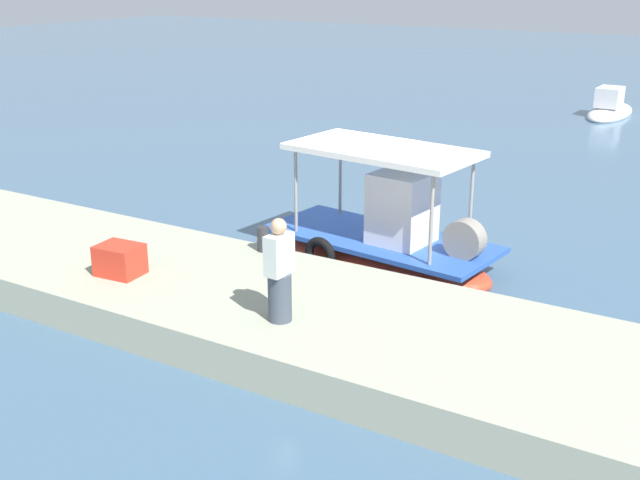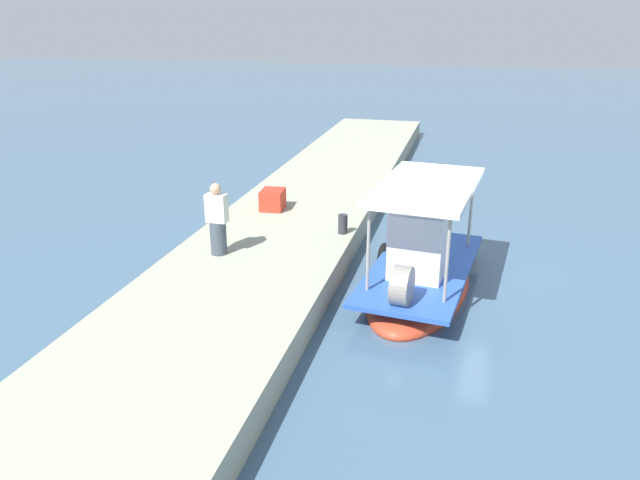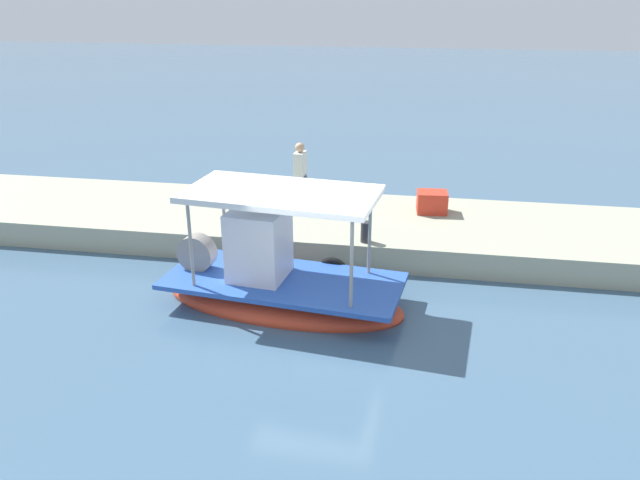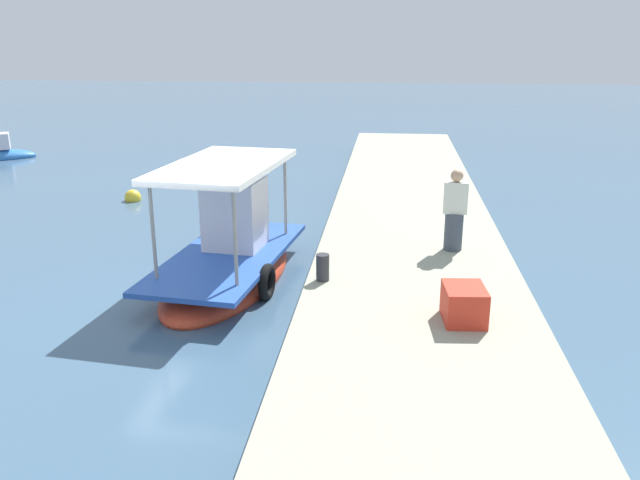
{
  "view_description": "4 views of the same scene",
  "coord_description": "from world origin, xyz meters",
  "views": [
    {
      "loc": [
        7.88,
        -14.63,
        6.0
      ],
      "look_at": [
        0.12,
        -1.75,
        0.75
      ],
      "focal_mm": 44.77,
      "sensor_mm": 36.0,
      "label": 1
    },
    {
      "loc": [
        13.69,
        0.4,
        5.95
      ],
      "look_at": [
        1.25,
        -2.73,
        1.14
      ],
      "focal_mm": 34.41,
      "sensor_mm": 36.0,
      "label": 2
    },
    {
      "loc": [
        -1.92,
        10.89,
        6.2
      ],
      "look_at": [
        0.35,
        -2.2,
        0.79
      ],
      "focal_mm": 35.08,
      "sensor_mm": 36.0,
      "label": 3
    },
    {
      "loc": [
        -11.61,
        -3.77,
        4.9
      ],
      "look_at": [
        0.99,
        -2.38,
        0.89
      ],
      "focal_mm": 36.41,
      "sensor_mm": 36.0,
      "label": 4
    }
  ],
  "objects": [
    {
      "name": "moored_boat_mid",
      "position": [
        1.19,
        19.74,
        0.21
      ],
      "size": [
        1.63,
        4.29,
        1.46
      ],
      "color": "silver",
      "rests_on": "ground_plane"
    },
    {
      "name": "fisherman_near_bollard",
      "position": [
        1.41,
        -5.11,
        1.41
      ],
      "size": [
        0.39,
        0.49,
        1.69
      ],
      "color": "#3E4754",
      "rests_on": "dock_quay"
    },
    {
      "name": "ground_plane",
      "position": [
        0.0,
        0.0,
        0.0
      ],
      "size": [
        120.0,
        120.0,
        0.0
      ],
      "primitive_type": "plane",
      "color": "#415E79"
    },
    {
      "name": "cargo_crate",
      "position": [
        -2.16,
        -4.98,
        0.93
      ],
      "size": [
        0.83,
        0.68,
        0.56
      ],
      "primitive_type": "cube",
      "rotation": [
        0.0,
        0.0,
        0.08
      ],
      "color": "red",
      "rests_on": "dock_quay"
    },
    {
      "name": "dock_quay",
      "position": [
        0.0,
        -4.29,
        0.32
      ],
      "size": [
        36.0,
        3.95,
        0.65
      ],
      "primitive_type": "cube",
      "color": "#A1A48B",
      "rests_on": "ground_plane"
    },
    {
      "name": "main_fishing_boat",
      "position": [
        0.94,
        -0.5,
        0.46
      ],
      "size": [
        5.31,
        2.65,
        2.83
      ],
      "color": "red",
      "rests_on": "ground_plane"
    },
    {
      "name": "mooring_bollard",
      "position": [
        -0.65,
        -2.62,
        0.9
      ],
      "size": [
        0.24,
        0.24,
        0.49
      ],
      "primitive_type": "cylinder",
      "color": "#2D2D33",
      "rests_on": "dock_quay"
    }
  ]
}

